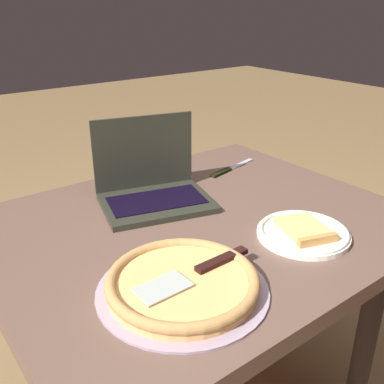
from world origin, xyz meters
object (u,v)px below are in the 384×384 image
object	(u,v)px
table_knife	(229,169)
pizza_plate	(304,232)
laptop	(152,185)
pizza_tray	(183,283)
dining_table	(199,246)

from	to	relation	value
table_knife	pizza_plate	bearing A→B (deg)	70.75
laptop	pizza_plate	distance (m)	0.49
pizza_tray	pizza_plate	bearing A→B (deg)	179.50
laptop	pizza_plate	world-z (taller)	laptop
dining_table	pizza_plate	distance (m)	0.31
laptop	pizza_tray	size ratio (longest dim) A/B	1.01
pizza_plate	pizza_tray	size ratio (longest dim) A/B	0.65
pizza_plate	pizza_tray	xyz separation A→B (m)	(0.40, -0.00, 0.01)
pizza_plate	table_knife	bearing A→B (deg)	-109.25
dining_table	laptop	bearing A→B (deg)	-80.66
dining_table	pizza_tray	size ratio (longest dim) A/B	3.07
laptop	pizza_plate	xyz separation A→B (m)	(-0.20, 0.44, -0.04)
table_knife	dining_table	bearing A→B (deg)	36.73
laptop	table_knife	size ratio (longest dim) A/B	1.54
dining_table	laptop	size ratio (longest dim) A/B	3.05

